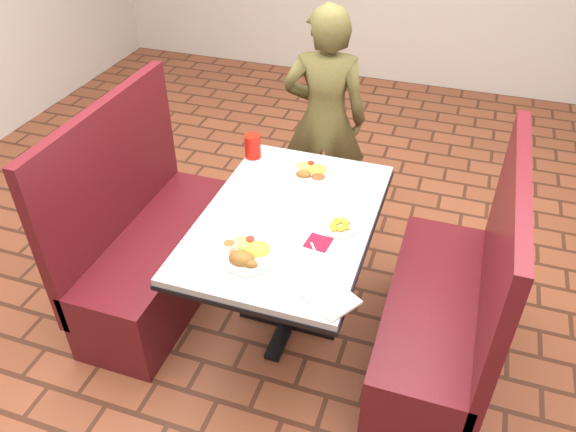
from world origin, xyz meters
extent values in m
plane|color=brown|center=(0.00, 0.00, 0.00)|extent=(7.00, 7.00, 0.00)
cube|color=#A7A9AC|center=(0.00, 0.00, 0.73)|extent=(0.80, 1.20, 0.03)
cube|color=black|center=(0.00, 0.00, 0.70)|extent=(0.81, 1.21, 0.02)
cylinder|color=black|center=(0.00, 0.00, 0.36)|extent=(0.10, 0.10, 0.69)
cube|color=black|center=(0.00, 0.00, 0.01)|extent=(0.55, 0.08, 0.03)
cube|color=black|center=(0.00, 0.00, 0.01)|extent=(0.08, 0.55, 0.03)
cube|color=#5C151B|center=(-0.75, 0.00, 0.23)|extent=(0.45, 1.20, 0.45)
cube|color=#5C151B|center=(-0.97, 0.00, 0.70)|extent=(0.06, 1.20, 0.95)
cube|color=#5C151B|center=(0.75, 0.00, 0.23)|extent=(0.45, 1.20, 0.45)
cube|color=#5C151B|center=(0.97, 0.00, 0.70)|extent=(0.06, 1.20, 0.95)
imported|color=brown|center=(-0.11, 1.06, 0.73)|extent=(0.58, 0.44, 1.45)
cylinder|color=white|center=(-0.07, -0.33, 0.76)|extent=(0.27, 0.27, 0.02)
ellipsoid|color=yellow|center=(-0.04, -0.29, 0.79)|extent=(0.11, 0.11, 0.05)
ellipsoid|color=#87B548|center=(-0.12, -0.28, 0.78)|extent=(0.11, 0.09, 0.04)
cylinder|color=red|center=(-0.09, -0.26, 0.79)|extent=(0.04, 0.04, 0.01)
ellipsoid|color=brown|center=(-0.08, -0.38, 0.80)|extent=(0.12, 0.09, 0.07)
ellipsoid|color=brown|center=(-0.03, -0.40, 0.79)|extent=(0.07, 0.05, 0.04)
cylinder|color=white|center=(-0.16, -0.34, 0.79)|extent=(0.06, 0.06, 0.04)
cylinder|color=brown|center=(-0.16, -0.34, 0.81)|extent=(0.05, 0.05, 0.01)
cylinder|color=white|center=(0.00, 0.39, 0.76)|extent=(0.25, 0.25, 0.01)
ellipsoid|color=yellow|center=(0.02, 0.42, 0.79)|extent=(0.10, 0.10, 0.05)
ellipsoid|color=#87B548|center=(-0.05, 0.43, 0.78)|extent=(0.10, 0.08, 0.03)
cylinder|color=red|center=(-0.02, 0.45, 0.78)|extent=(0.04, 0.04, 0.01)
ellipsoid|color=brown|center=(0.05, 0.35, 0.78)|extent=(0.07, 0.07, 0.03)
ellipsoid|color=brown|center=(-0.03, 0.34, 0.79)|extent=(0.08, 0.06, 0.05)
cylinder|color=white|center=(0.26, -0.01, 0.76)|extent=(0.17, 0.17, 0.01)
cube|color=maroon|center=(0.19, -0.15, 0.75)|extent=(0.12, 0.12, 0.00)
cube|color=silver|center=(0.20, -0.22, 0.75)|extent=(0.08, 0.11, 0.00)
cylinder|color=red|center=(-0.36, 0.46, 0.82)|extent=(0.09, 0.09, 0.13)
cube|color=white|center=(0.33, -0.46, 0.76)|extent=(0.28, 0.26, 0.01)
cube|color=silver|center=(-0.05, -0.40, 0.76)|extent=(0.07, 0.15, 0.00)
cube|color=#BBBBBF|center=(-0.05, -0.38, 0.76)|extent=(0.03, 0.16, 0.00)
camera|label=1|loc=(0.68, -2.03, 2.36)|focal=35.00mm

